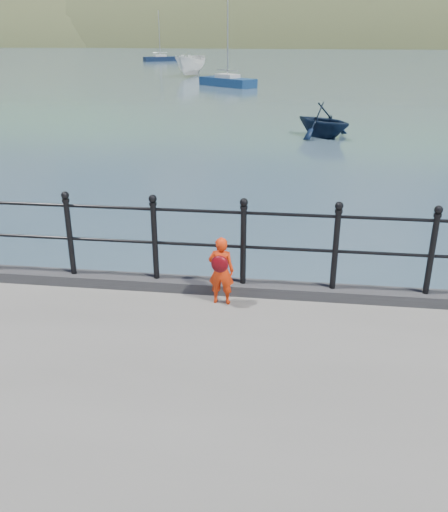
# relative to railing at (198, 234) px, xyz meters

# --- Properties ---
(ground) EXTENTS (600.00, 600.00, 0.00)m
(ground) POSITION_rel_railing_xyz_m (-0.00, 0.15, -1.82)
(ground) COLOR #2D4251
(ground) RESTS_ON ground
(kerb) EXTENTS (60.00, 0.30, 0.15)m
(kerb) POSITION_rel_railing_xyz_m (-0.00, -0.00, -0.75)
(kerb) COLOR #28282B
(kerb) RESTS_ON quay
(railing) EXTENTS (18.11, 0.11, 1.20)m
(railing) POSITION_rel_railing_xyz_m (0.00, 0.00, 0.00)
(railing) COLOR black
(railing) RESTS_ON kerb
(far_shore) EXTENTS (830.00, 200.00, 156.00)m
(far_shore) POSITION_rel_railing_xyz_m (38.34, 239.56, -24.39)
(far_shore) COLOR #333A21
(far_shore) RESTS_ON ground
(child) EXTENTS (0.35, 0.30, 0.92)m
(child) POSITION_rel_railing_xyz_m (0.35, -0.34, -0.35)
(child) COLOR red
(child) RESTS_ON quay
(launch_white) EXTENTS (3.18, 6.02, 2.21)m
(launch_white) POSITION_rel_railing_xyz_m (-9.93, 51.47, -0.72)
(launch_white) COLOR white
(launch_white) RESTS_ON ground
(launch_navy) EXTENTS (3.72, 3.70, 1.48)m
(launch_navy) POSITION_rel_railing_xyz_m (2.34, 17.80, -1.08)
(launch_navy) COLOR black
(launch_navy) RESTS_ON ground
(sailboat_left) EXTENTS (5.26, 4.09, 7.50)m
(sailboat_left) POSITION_rel_railing_xyz_m (-20.64, 81.65, -1.48)
(sailboat_left) COLOR #0D1A32
(sailboat_left) RESTS_ON ground
(sailboat_port) EXTENTS (5.29, 4.83, 7.98)m
(sailboat_port) POSITION_rel_railing_xyz_m (-4.83, 41.13, -1.48)
(sailboat_port) COLOR navy
(sailboat_port) RESTS_ON ground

